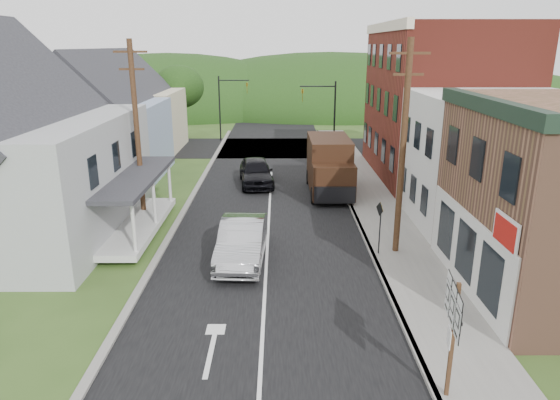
{
  "coord_description": "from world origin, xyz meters",
  "views": [
    {
      "loc": [
        0.51,
        -16.57,
        8.7
      ],
      "look_at": [
        0.57,
        4.31,
        2.2
      ],
      "focal_mm": 32.0,
      "sensor_mm": 36.0,
      "label": 1
    }
  ],
  "objects_px": {
    "silver_sedan": "(242,241)",
    "dark_sedan": "(256,172)",
    "delivery_van": "(330,166)",
    "route_sign_cluster": "(452,324)",
    "warning_sign": "(380,221)"
  },
  "relations": [
    {
      "from": "delivery_van",
      "to": "silver_sedan",
      "type": "bearing_deg",
      "value": -115.04
    },
    {
      "from": "dark_sedan",
      "to": "warning_sign",
      "type": "bearing_deg",
      "value": -70.17
    },
    {
      "from": "delivery_van",
      "to": "warning_sign",
      "type": "distance_m",
      "value": 9.71
    },
    {
      "from": "silver_sedan",
      "to": "warning_sign",
      "type": "distance_m",
      "value": 5.86
    },
    {
      "from": "warning_sign",
      "to": "route_sign_cluster",
      "type": "bearing_deg",
      "value": -105.36
    },
    {
      "from": "silver_sedan",
      "to": "dark_sedan",
      "type": "relative_size",
      "value": 1.03
    },
    {
      "from": "silver_sedan",
      "to": "dark_sedan",
      "type": "height_order",
      "value": "dark_sedan"
    },
    {
      "from": "delivery_van",
      "to": "route_sign_cluster",
      "type": "distance_m",
      "value": 18.74
    },
    {
      "from": "route_sign_cluster",
      "to": "warning_sign",
      "type": "distance_m",
      "value": 9.08
    },
    {
      "from": "silver_sedan",
      "to": "warning_sign",
      "type": "xyz_separation_m",
      "value": [
        5.79,
        0.37,
        0.77
      ]
    },
    {
      "from": "dark_sedan",
      "to": "delivery_van",
      "type": "bearing_deg",
      "value": -29.41
    },
    {
      "from": "silver_sedan",
      "to": "route_sign_cluster",
      "type": "xyz_separation_m",
      "value": [
        5.77,
        -8.69,
        1.33
      ]
    },
    {
      "from": "silver_sedan",
      "to": "route_sign_cluster",
      "type": "relative_size",
      "value": 1.66
    },
    {
      "from": "dark_sedan",
      "to": "route_sign_cluster",
      "type": "xyz_separation_m",
      "value": [
        5.71,
        -20.62,
        1.33
      ]
    },
    {
      "from": "silver_sedan",
      "to": "warning_sign",
      "type": "bearing_deg",
      "value": 5.66
    }
  ]
}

